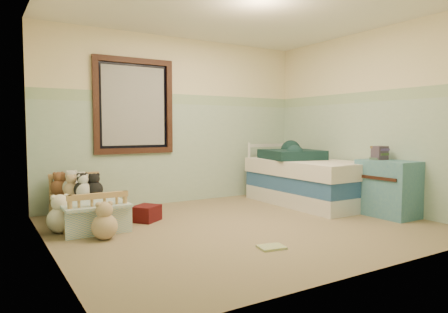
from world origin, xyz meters
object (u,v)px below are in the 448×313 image
plush_floor_cream (60,220)px  red_pillow (146,213)px  plush_floor_tan (105,227)px  twin_bed_frame (307,197)px  dresser (388,188)px  toddler_bed_frame (86,217)px  floor_book (271,247)px

plush_floor_cream → red_pillow: plush_floor_cream is taller
plush_floor_tan → twin_bed_frame: plush_floor_tan is taller
dresser → red_pillow: dresser is taller
plush_floor_cream → dresser: 3.98m
plush_floor_cream → plush_floor_tan: plush_floor_cream is taller
twin_bed_frame → red_pillow: bearing=175.5°
red_pillow → twin_bed_frame: bearing=-4.5°
plush_floor_tan → toddler_bed_frame: bearing=90.4°
toddler_bed_frame → plush_floor_cream: (-0.33, -0.30, 0.06)m
red_pillow → toddler_bed_frame: bearing=159.3°
plush_floor_tan → floor_book: bearing=-41.9°
red_pillow → floor_book: size_ratio=1.26×
twin_bed_frame → red_pillow: 2.46m
plush_floor_cream → floor_book: size_ratio=1.17×
plush_floor_tan → floor_book: 1.70m
dresser → floor_book: size_ratio=2.95×
toddler_bed_frame → plush_floor_tan: (0.01, -0.81, 0.05)m
dresser → floor_book: 2.22m
toddler_bed_frame → plush_floor_cream: bearing=-137.7°
dresser → floor_book: dresser is taller
twin_bed_frame → red_pillow: twin_bed_frame is taller
plush_floor_cream → floor_book: 2.30m
plush_floor_cream → floor_book: bearing=-45.8°
plush_floor_tan → dresser: dresser is taller
plush_floor_cream → twin_bed_frame: bearing=-2.3°
red_pillow → plush_floor_cream: bearing=-177.0°
dresser → toddler_bed_frame: bearing=155.0°
plush_floor_tan → floor_book: plush_floor_tan is taller
toddler_bed_frame → plush_floor_tan: bearing=-89.6°
plush_floor_cream → twin_bed_frame: (3.44, -0.14, -0.03)m
dresser → plush_floor_cream: bearing=160.9°
plush_floor_cream → plush_floor_tan: (0.34, -0.51, -0.01)m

